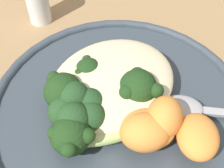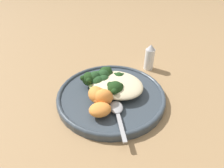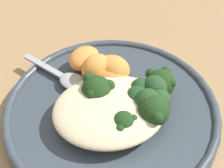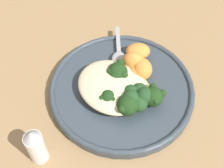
% 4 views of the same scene
% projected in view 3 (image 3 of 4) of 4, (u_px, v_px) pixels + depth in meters
% --- Properties ---
extents(ground_plane, '(4.00, 4.00, 0.00)m').
position_uv_depth(ground_plane, '(119.00, 109.00, 0.44)').
color(ground_plane, '#9E7A51').
extents(plate, '(0.29, 0.29, 0.02)m').
position_uv_depth(plate, '(112.00, 109.00, 0.43)').
color(plate, '#38424C').
rests_on(plate, ground_plane).
extents(quinoa_mound, '(0.14, 0.12, 0.03)m').
position_uv_depth(quinoa_mound, '(109.00, 109.00, 0.40)').
color(quinoa_mound, beige).
rests_on(quinoa_mound, plate).
extents(broccoli_stalk_0, '(0.08, 0.07, 0.04)m').
position_uv_depth(broccoli_stalk_0, '(100.00, 87.00, 0.42)').
color(broccoli_stalk_0, '#ADC675').
rests_on(broccoli_stalk_0, plate).
extents(broccoli_stalk_1, '(0.04, 0.12, 0.03)m').
position_uv_depth(broccoli_stalk_1, '(121.00, 111.00, 0.40)').
color(broccoli_stalk_1, '#ADC675').
rests_on(broccoli_stalk_1, plate).
extents(broccoli_stalk_2, '(0.06, 0.11, 0.04)m').
position_uv_depth(broccoli_stalk_2, '(150.00, 108.00, 0.39)').
color(broccoli_stalk_2, '#ADC675').
rests_on(broccoli_stalk_2, plate).
extents(broccoli_stalk_3, '(0.08, 0.06, 0.04)m').
position_uv_depth(broccoli_stalk_3, '(156.00, 81.00, 0.43)').
color(broccoli_stalk_3, '#ADC675').
rests_on(broccoli_stalk_3, plate).
extents(sweet_potato_chunk_0, '(0.07, 0.07, 0.03)m').
position_uv_depth(sweet_potato_chunk_0, '(109.00, 72.00, 0.44)').
color(sweet_potato_chunk_0, orange).
rests_on(sweet_potato_chunk_0, plate).
extents(sweet_potato_chunk_1, '(0.06, 0.05, 0.04)m').
position_uv_depth(sweet_potato_chunk_1, '(96.00, 68.00, 0.44)').
color(sweet_potato_chunk_1, orange).
rests_on(sweet_potato_chunk_1, plate).
extents(sweet_potato_chunk_2, '(0.06, 0.06, 0.04)m').
position_uv_depth(sweet_potato_chunk_2, '(111.00, 69.00, 0.44)').
color(sweet_potato_chunk_2, orange).
rests_on(sweet_potato_chunk_2, plate).
extents(sweet_potato_chunk_3, '(0.07, 0.07, 0.03)m').
position_uv_depth(sweet_potato_chunk_3, '(84.00, 58.00, 0.47)').
color(sweet_potato_chunk_3, orange).
rests_on(sweet_potato_chunk_3, plate).
extents(kale_tuft, '(0.06, 0.06, 0.04)m').
position_uv_depth(kale_tuft, '(148.00, 96.00, 0.41)').
color(kale_tuft, '#234723').
rests_on(kale_tuft, plate).
extents(spoon, '(0.10, 0.10, 0.01)m').
position_uv_depth(spoon, '(68.00, 79.00, 0.45)').
color(spoon, '#A3A3A8').
rests_on(spoon, plate).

